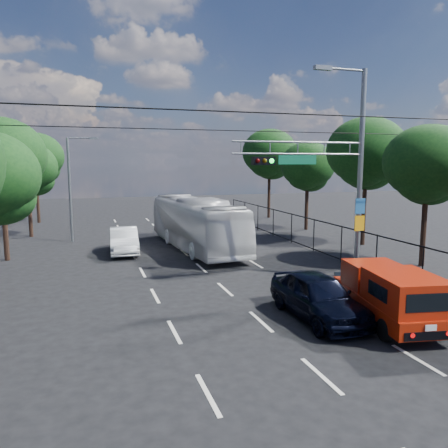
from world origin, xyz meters
name	(u,v)px	position (x,y,z in m)	size (l,w,h in m)	color
ground	(321,376)	(0.00, 0.00, 0.00)	(120.00, 120.00, 0.00)	black
lane_markings	(192,260)	(0.00, 14.00, 0.01)	(6.12, 38.00, 0.01)	beige
signal_mast	(337,166)	(5.28, 7.99, 5.24)	(6.43, 0.39, 9.50)	slate
streetlight_left	(72,184)	(-6.33, 22.00, 3.94)	(2.09, 0.22, 7.08)	slate
utility_wires	(219,118)	(0.00, 8.83, 7.23)	(22.00, 5.04, 0.74)	black
fence_right	(330,240)	(7.60, 12.17, 1.03)	(0.06, 34.03, 2.00)	black
tree_right_b	(427,169)	(11.22, 9.02, 5.06)	(4.50, 4.50, 7.31)	black
tree_right_c	(366,157)	(11.82, 15.02, 5.73)	(5.10, 5.10, 8.29)	black
tree_right_d	(308,169)	(11.42, 22.02, 4.85)	(4.32, 4.32, 7.02)	black
tree_right_e	(270,157)	(11.62, 30.02, 5.94)	(5.28, 5.28, 8.58)	black
tree_left_c	(1,162)	(-9.78, 17.02, 5.40)	(4.80, 4.80, 7.80)	black
tree_left_d	(28,172)	(-9.38, 25.02, 4.72)	(4.20, 4.20, 6.83)	black
tree_left_e	(36,161)	(-9.58, 33.02, 5.53)	(4.92, 4.92, 7.99)	black
red_pickup	(389,293)	(4.07, 2.62, 1.02)	(2.71, 5.39, 1.92)	black
navy_hatchback	(318,296)	(2.00, 3.70, 0.80)	(1.88, 4.68, 1.59)	black
white_bus	(196,223)	(1.01, 17.07, 1.60)	(2.68, 11.46, 3.19)	silver
white_van	(124,240)	(-3.43, 17.10, 0.75)	(1.58, 4.54, 1.50)	white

